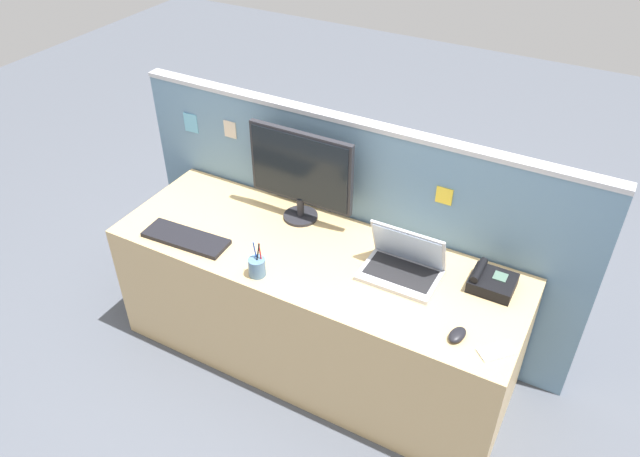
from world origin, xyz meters
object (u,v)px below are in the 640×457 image
laptop (403,263)px  computer_mouse_right_hand (457,335)px  pen_cup (257,267)px  desktop_monitor (301,171)px  desk_phone (491,282)px  cell_phone_white_slab (497,351)px  keyboard_main (186,238)px

laptop → computer_mouse_right_hand: laptop is taller
pen_cup → desktop_monitor: bearing=96.1°
pen_cup → desk_phone: bearing=23.9°
desktop_monitor → laptop: size_ratio=1.60×
laptop → desk_phone: size_ratio=1.81×
pen_cup → cell_phone_white_slab: size_ratio=1.22×
pen_cup → cell_phone_white_slab: (1.09, 0.06, -0.04)m
laptop → desktop_monitor: bearing=165.7°
laptop → pen_cup: bearing=-150.1°
pen_cup → keyboard_main: bearing=174.1°
laptop → computer_mouse_right_hand: bearing=-37.5°
desk_phone → computer_mouse_right_hand: 0.37m
keyboard_main → pen_cup: 0.46m
laptop → pen_cup: 0.67m
laptop → keyboard_main: 1.07m
keyboard_main → laptop: bearing=12.2°
desktop_monitor → pen_cup: size_ratio=3.14×
desk_phone → pen_cup: (-0.96, -0.43, 0.01)m
desktop_monitor → cell_phone_white_slab: (1.14, -0.43, -0.27)m
keyboard_main → computer_mouse_right_hand: 1.38m
desk_phone → computer_mouse_right_hand: (-0.03, -0.36, -0.02)m
desktop_monitor → laptop: 0.68m
laptop → cell_phone_white_slab: bearing=-27.6°
desk_phone → computer_mouse_right_hand: desk_phone is taller
keyboard_main → computer_mouse_right_hand: (1.38, 0.02, 0.01)m
laptop → pen_cup: (-0.58, -0.33, -0.01)m
keyboard_main → pen_cup: size_ratio=2.44×
desk_phone → cell_phone_white_slab: size_ratio=1.32×
desk_phone → cell_phone_white_slab: (0.13, -0.36, -0.03)m
desk_phone → pen_cup: size_ratio=1.08×
pen_cup → cell_phone_white_slab: 1.09m
laptop → desk_phone: bearing=13.9°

